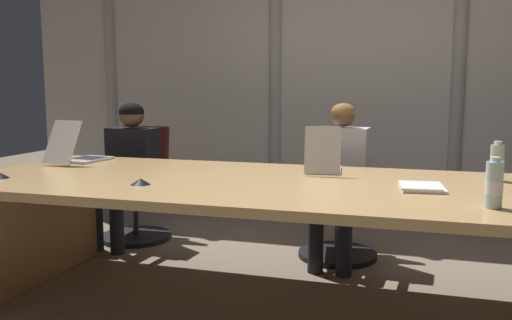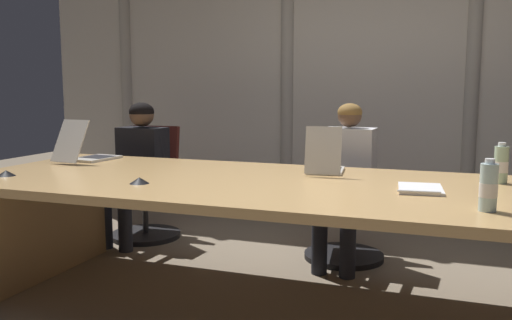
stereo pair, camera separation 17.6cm
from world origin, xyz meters
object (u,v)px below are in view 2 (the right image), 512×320
object	(u,v)px
laptop_left_mid	(325,164)
water_bottle_primary	(488,187)
person_left_end	(137,162)
person_left_mid	(345,175)
laptop_left_end	(87,153)
spiral_notepad	(420,189)
conference_mic_middle	(6,173)
office_chair_left_mid	(346,211)
office_chair_left_end	(148,196)
water_bottle_secondary	(501,165)
conference_mic_left_side	(139,180)

from	to	relation	value
laptop_left_mid	water_bottle_primary	xyz separation A→B (m)	(0.89, -0.78, 0.05)
person_left_end	person_left_mid	xyz separation A→B (m)	(1.75, -0.01, -0.01)
laptop_left_end	laptop_left_mid	size ratio (longest dim) A/B	1.29
spiral_notepad	person_left_end	bearing A→B (deg)	151.59
water_bottle_primary	conference_mic_middle	size ratio (longest dim) A/B	2.09
laptop_left_end	office_chair_left_mid	distance (m)	1.98
person_left_end	person_left_mid	bearing A→B (deg)	95.51
office_chair_left_mid	spiral_notepad	xyz separation A→B (m)	(0.59, -1.12, 0.41)
spiral_notepad	water_bottle_primary	bearing A→B (deg)	-58.59
laptop_left_end	office_chair_left_end	world-z (taller)	laptop_left_end
water_bottle_secondary	conference_mic_middle	xyz separation A→B (m)	(-2.80, -0.74, -0.09)
office_chair_left_mid	conference_mic_middle	bearing A→B (deg)	-58.01
person_left_mid	water_bottle_primary	size ratio (longest dim) A/B	5.13
laptop_left_end	water_bottle_secondary	world-z (taller)	laptop_left_end
office_chair_left_mid	conference_mic_middle	distance (m)	2.38
water_bottle_primary	conference_mic_middle	distance (m)	2.69
office_chair_left_end	water_bottle_primary	distance (m)	3.06
laptop_left_end	spiral_notepad	size ratio (longest dim) A/B	1.57
person_left_end	spiral_notepad	distance (m)	2.51
laptop_left_mid	water_bottle_secondary	world-z (taller)	laptop_left_mid
laptop_left_mid	water_bottle_primary	distance (m)	1.18
water_bottle_primary	spiral_notepad	xyz separation A→B (m)	(-0.30, 0.39, -0.10)
water_bottle_primary	conference_mic_middle	xyz separation A→B (m)	(-2.69, 0.02, -0.09)
office_chair_left_end	laptop_left_end	bearing A→B (deg)	-6.59
person_left_end	office_chair_left_end	bearing A→B (deg)	-174.32
person_left_end	person_left_mid	size ratio (longest dim) A/B	0.99
person_left_end	water_bottle_primary	size ratio (longest dim) A/B	5.09
person_left_mid	conference_mic_left_side	world-z (taller)	person_left_mid
conference_mic_middle	conference_mic_left_side	bearing A→B (deg)	3.09
laptop_left_end	spiral_notepad	bearing A→B (deg)	-92.56
laptop_left_end	laptop_left_mid	world-z (taller)	laptop_left_end
person_left_mid	spiral_notepad	bearing A→B (deg)	34.37
person_left_end	water_bottle_primary	bearing A→B (deg)	68.27
laptop_left_end	spiral_notepad	distance (m)	2.38
person_left_mid	water_bottle_primary	xyz separation A→B (m)	(0.86, -1.35, 0.20)
office_chair_left_end	person_left_mid	bearing A→B (deg)	80.88
laptop_left_mid	water_bottle_secondary	size ratio (longest dim) A/B	1.72
office_chair_left_mid	person_left_mid	world-z (taller)	person_left_mid
laptop_left_end	person_left_end	bearing A→B (deg)	2.94
office_chair_left_mid	water_bottle_secondary	world-z (taller)	water_bottle_secondary
office_chair_left_end	person_left_mid	distance (m)	1.79
laptop_left_mid	spiral_notepad	xyz separation A→B (m)	(0.59, -0.39, -0.05)
office_chair_left_mid	spiral_notepad	size ratio (longest dim) A/B	2.91
water_bottle_secondary	spiral_notepad	distance (m)	0.56
conference_mic_left_side	conference_mic_middle	xyz separation A→B (m)	(-0.90, -0.05, 0.00)
office_chair_left_end	water_bottle_secondary	distance (m)	2.87
office_chair_left_end	conference_mic_middle	distance (m)	1.55
spiral_notepad	water_bottle_secondary	bearing A→B (deg)	36.50
water_bottle_primary	spiral_notepad	distance (m)	0.50
office_chair_left_end	person_left_end	distance (m)	0.35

